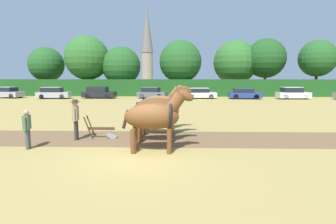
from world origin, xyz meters
name	(u,v)px	position (x,y,z in m)	size (l,w,h in m)	color
ground_plane	(138,156)	(0.00, 0.00, 0.00)	(240.00, 240.00, 0.00)	#A88E4C
plowed_furrow_strip	(61,138)	(-4.04, 2.72, 0.00)	(29.49, 3.19, 0.01)	brown
hedgerow	(170,88)	(0.00, 31.45, 1.28)	(59.70, 1.97, 2.57)	#1E511E
tree_far_left	(46,65)	(-21.38, 35.52, 5.05)	(5.88, 5.88, 8.00)	brown
tree_left	(87,58)	(-13.82, 34.19, 6.03)	(7.22, 7.22, 9.65)	#423323
tree_center_left	(121,66)	(-8.19, 34.36, 4.71)	(6.32, 6.32, 7.88)	#4C3823
tree_center	(180,62)	(1.52, 34.52, 5.41)	(6.88, 6.88, 8.86)	#423323
tree_center_right	(235,62)	(10.91, 37.10, 5.42)	(7.43, 7.43, 9.14)	#423323
tree_right	(266,58)	(15.59, 35.63, 5.97)	(6.43, 6.43, 9.20)	#4C3823
tree_far_right	(317,58)	(23.19, 34.23, 5.83)	(5.73, 5.73, 8.72)	brown
church_spire	(147,47)	(-6.96, 59.08, 10.74)	(3.16, 3.16, 20.52)	gray
draft_horse_lead_left	(155,117)	(0.53, 0.64, 1.34)	(2.72, 1.03, 2.38)	brown
draft_horse_lead_right	(157,111)	(0.51, 2.07, 1.35)	(2.74, 0.90, 2.38)	brown
draft_horse_trail_left	(160,107)	(0.49, 3.51, 1.37)	(2.87, 1.00, 2.47)	brown
draft_horse_trail_right	(161,104)	(0.47, 4.95, 1.40)	(2.62, 0.95, 2.45)	brown
plow	(104,132)	(-2.02, 2.75, 0.31)	(1.48, 0.47, 1.13)	#4C331E
farmer_at_plow	(76,116)	(-3.17, 2.41, 1.08)	(0.45, 0.69, 1.81)	#38332D
farmer_beside_team	(169,109)	(0.81, 6.42, 0.92)	(0.48, 0.47, 1.60)	#38332D
farmer_onlooker_left	(27,127)	(-4.45, 0.82, 0.88)	(0.32, 0.61, 1.54)	#4C4C4C
parked_car_far_left	(8,93)	(-22.46, 26.45, 0.74)	(4.24, 2.43, 1.54)	#9E9EA8
parked_car_left	(53,93)	(-15.53, 25.53, 0.75)	(4.36, 2.17, 1.56)	#A8A8B2
parked_car_center_left	(99,93)	(-9.66, 26.51, 0.75)	(4.49, 1.96, 1.58)	black
parked_car_center	(152,93)	(-2.36, 26.58, 0.74)	(4.12, 2.42, 1.54)	#565B66
parked_car_center_right	(200,93)	(4.14, 26.53, 0.70)	(4.38, 2.31, 1.45)	silver
parked_car_right	(244,94)	(10.05, 26.33, 0.70)	(4.31, 2.06, 1.43)	navy
parked_car_far_right	(293,93)	(16.32, 26.33, 0.75)	(4.09, 1.89, 1.58)	silver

